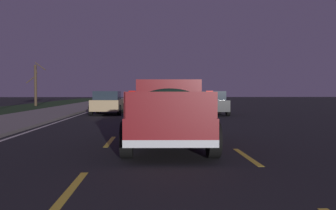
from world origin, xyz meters
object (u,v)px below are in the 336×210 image
at_px(bare_tree_far, 36,84).
at_px(sedan_tan, 108,102).
at_px(pickup_truck, 169,111).
at_px(sedan_black, 210,103).
at_px(sedan_red, 197,100).

bearing_deg(bare_tree_far, sedan_tan, -148.28).
height_order(pickup_truck, sedan_tan, pickup_truck).
relative_size(sedan_black, bare_tree_far, 0.96).
bearing_deg(sedan_red, sedan_black, 179.06).
bearing_deg(bare_tree_far, pickup_truck, -157.17).
distance_m(pickup_truck, bare_tree_far, 32.49).
relative_size(sedan_tan, sedan_red, 1.00).
distance_m(pickup_truck, sedan_black, 14.74).
xyz_separation_m(sedan_red, bare_tree_far, (6.95, 16.12, 1.50)).
distance_m(sedan_red, bare_tree_far, 17.62).
xyz_separation_m(sedan_black, bare_tree_far, (15.58, 15.98, 1.50)).
height_order(sedan_black, bare_tree_far, bare_tree_far).
bearing_deg(pickup_truck, sedan_tan, 12.73).
height_order(pickup_truck, sedan_black, pickup_truck).
distance_m(sedan_tan, sedan_red, 10.53).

